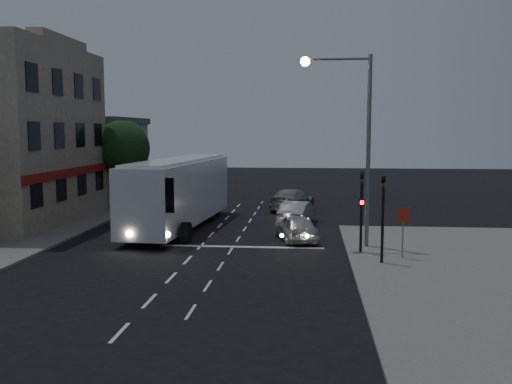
# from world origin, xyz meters

# --- Properties ---
(ground) EXTENTS (120.00, 120.00, 0.00)m
(ground) POSITION_xyz_m (0.00, 0.00, 0.00)
(ground) COLOR black
(sidewalk_far) EXTENTS (12.00, 50.00, 0.12)m
(sidewalk_far) POSITION_xyz_m (-13.00, 8.00, 0.06)
(sidewalk_far) COLOR slate
(sidewalk_far) RESTS_ON ground
(road_markings) EXTENTS (8.00, 30.55, 0.01)m
(road_markings) POSITION_xyz_m (1.29, 3.31, 0.00)
(road_markings) COLOR silver
(road_markings) RESTS_ON ground
(tour_bus) EXTENTS (3.71, 13.18, 3.99)m
(tour_bus) POSITION_xyz_m (-2.19, 7.10, 2.16)
(tour_bus) COLOR silver
(tour_bus) RESTS_ON ground
(car_suv) EXTENTS (2.66, 4.32, 1.37)m
(car_suv) POSITION_xyz_m (4.57, 3.80, 0.69)
(car_suv) COLOR silver
(car_suv) RESTS_ON ground
(car_sedan_a) EXTENTS (2.33, 4.53, 1.42)m
(car_sedan_a) POSITION_xyz_m (4.57, 8.85, 0.71)
(car_sedan_a) COLOR #B0B0B2
(car_sedan_a) RESTS_ON ground
(car_sedan_b) EXTENTS (3.49, 5.53, 1.49)m
(car_sedan_b) POSITION_xyz_m (4.06, 15.04, 0.75)
(car_sedan_b) COLOR #A2A2A2
(car_sedan_b) RESTS_ON ground
(traffic_signal_main) EXTENTS (0.25, 0.35, 4.10)m
(traffic_signal_main) POSITION_xyz_m (7.60, 0.78, 2.42)
(traffic_signal_main) COLOR black
(traffic_signal_main) RESTS_ON sidewalk_near
(traffic_signal_side) EXTENTS (0.18, 0.15, 4.10)m
(traffic_signal_side) POSITION_xyz_m (8.30, -1.20, 2.42)
(traffic_signal_side) COLOR black
(traffic_signal_side) RESTS_ON sidewalk_near
(regulatory_sign) EXTENTS (0.45, 0.12, 2.20)m
(regulatory_sign) POSITION_xyz_m (9.30, -0.24, 1.60)
(regulatory_sign) COLOR slate
(regulatory_sign) RESTS_ON sidewalk_near
(streetlight) EXTENTS (3.32, 0.44, 9.00)m
(streetlight) POSITION_xyz_m (7.34, 2.20, 5.73)
(streetlight) COLOR slate
(streetlight) RESTS_ON sidewalk_near
(low_building_north) EXTENTS (9.40, 9.40, 6.50)m
(low_building_north) POSITION_xyz_m (-13.50, 20.00, 3.39)
(low_building_north) COLOR tan
(low_building_north) RESTS_ON sidewalk_far
(street_tree) EXTENTS (4.00, 4.00, 6.20)m
(street_tree) POSITION_xyz_m (-8.21, 15.02, 4.50)
(street_tree) COLOR black
(street_tree) RESTS_ON sidewalk_far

